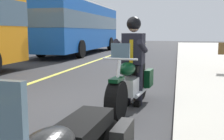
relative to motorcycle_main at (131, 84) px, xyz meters
The scene contains 4 objects.
ground_plane 1.30m from the motorcycle_main, 72.32° to the right, with size 80.00×80.00×0.00m, color #333335.
motorcycle_main is the anchor object (origin of this frame).
rider_main 0.61m from the motorcycle_main, behind, with size 0.66×0.59×1.74m.
bus_near 13.72m from the motorcycle_main, 155.77° to the right, with size 11.05×2.70×3.30m.
Camera 1 is at (4.72, 2.03, 1.45)m, focal length 43.91 mm.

